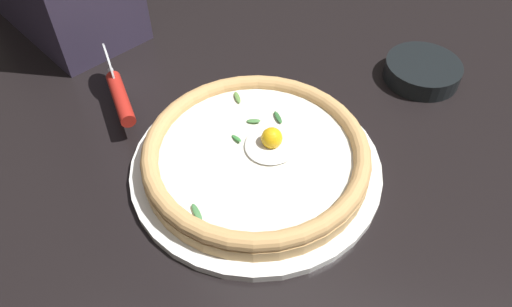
% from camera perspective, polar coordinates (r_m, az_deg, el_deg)
% --- Properties ---
extents(ground_plane, '(2.40, 2.40, 0.03)m').
position_cam_1_polar(ground_plane, '(0.71, 1.05, -0.28)').
color(ground_plane, black).
rests_on(ground_plane, ground).
extents(pizza_plate, '(0.35, 0.35, 0.01)m').
position_cam_1_polar(pizza_plate, '(0.67, 0.00, -1.50)').
color(pizza_plate, white).
rests_on(pizza_plate, ground).
extents(pizza, '(0.31, 0.31, 0.05)m').
position_cam_1_polar(pizza, '(0.65, 0.02, -0.07)').
color(pizza, tan).
rests_on(pizza, pizza_plate).
extents(side_bowl, '(0.12, 0.12, 0.03)m').
position_cam_1_polar(side_bowl, '(0.85, 19.20, 9.27)').
color(side_bowl, black).
rests_on(side_bowl, ground).
extents(pizza_cutter, '(0.10, 0.15, 0.08)m').
position_cam_1_polar(pizza_cutter, '(0.76, -16.18, 7.33)').
color(pizza_cutter, silver).
rests_on(pizza_cutter, ground).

